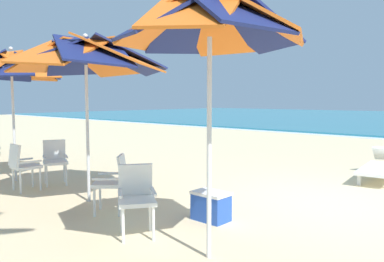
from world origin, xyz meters
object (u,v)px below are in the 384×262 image
(plastic_chair_0, at_px, (136,195))
(plastic_chair_1, at_px, (114,180))
(beach_umbrella_1, at_px, (86,56))
(cooler_box, at_px, (211,206))
(plastic_chair_2, at_px, (55,159))
(beach_umbrella_0, at_px, (210,22))
(plastic_chair_3, at_px, (22,164))
(sun_lounger_1, at_px, (381,166))
(beach_umbrella_2, at_px, (11,67))

(plastic_chair_0, height_order, plastic_chair_1, same)
(beach_umbrella_1, bearing_deg, cooler_box, 15.88)
(beach_umbrella_1, relative_size, plastic_chair_2, 3.13)
(cooler_box, bearing_deg, beach_umbrella_0, -51.74)
(plastic_chair_0, xyz_separation_m, cooler_box, (0.32, 1.05, -0.30))
(plastic_chair_0, height_order, plastic_chair_3, same)
(beach_umbrella_1, relative_size, plastic_chair_1, 3.13)
(plastic_chair_3, bearing_deg, beach_umbrella_0, 0.51)
(plastic_chair_1, height_order, plastic_chair_3, same)
(beach_umbrella_0, height_order, plastic_chair_0, beach_umbrella_0)
(plastic_chair_1, bearing_deg, plastic_chair_0, -20.41)
(sun_lounger_1, xyz_separation_m, cooler_box, (-0.94, -4.47, -0.08))
(beach_umbrella_1, bearing_deg, sun_lounger_1, 59.12)
(plastic_chair_1, relative_size, cooler_box, 1.73)
(beach_umbrella_2, relative_size, plastic_chair_3, 3.14)
(beach_umbrella_0, xyz_separation_m, sun_lounger_1, (0.17, 5.44, -2.16))
(plastic_chair_0, distance_m, plastic_chair_1, 1.01)
(beach_umbrella_0, xyz_separation_m, plastic_chair_2, (-4.46, 0.65, -1.94))
(beach_umbrella_2, relative_size, plastic_chair_2, 3.14)
(plastic_chair_1, xyz_separation_m, cooler_box, (1.27, 0.70, -0.30))
(plastic_chair_1, height_order, cooler_box, plastic_chair_1)
(beach_umbrella_0, xyz_separation_m, plastic_chair_1, (-2.03, 0.27, -1.94))
(plastic_chair_1, relative_size, sun_lounger_1, 0.39)
(beach_umbrella_0, bearing_deg, plastic_chair_3, -179.49)
(beach_umbrella_2, height_order, cooler_box, beach_umbrella_2)
(plastic_chair_3, distance_m, sun_lounger_1, 7.12)
(plastic_chair_0, bearing_deg, plastic_chair_3, 179.34)
(beach_umbrella_0, bearing_deg, plastic_chair_1, 172.31)
(beach_umbrella_1, xyz_separation_m, plastic_chair_2, (-1.60, 0.27, -1.85))
(plastic_chair_0, xyz_separation_m, sun_lounger_1, (1.26, 5.52, -0.22))
(plastic_chair_0, bearing_deg, beach_umbrella_0, 4.01)
(plastic_chair_2, bearing_deg, sun_lounger_1, 45.99)
(beach_umbrella_2, bearing_deg, plastic_chair_3, -16.05)
(beach_umbrella_1, distance_m, plastic_chair_1, 2.03)
(beach_umbrella_0, bearing_deg, plastic_chair_0, -175.99)
(plastic_chair_0, bearing_deg, beach_umbrella_2, 175.68)
(plastic_chair_2, xyz_separation_m, cooler_box, (3.69, 0.32, -0.30))
(plastic_chair_0, distance_m, cooler_box, 1.14)
(beach_umbrella_0, height_order, plastic_chair_3, beach_umbrella_0)
(beach_umbrella_2, distance_m, sun_lounger_1, 7.84)
(plastic_chair_0, relative_size, plastic_chair_1, 1.00)
(plastic_chair_3, bearing_deg, cooler_box, 15.70)
(beach_umbrella_1, xyz_separation_m, cooler_box, (2.09, 0.59, -2.15))
(beach_umbrella_1, bearing_deg, plastic_chair_0, -14.39)
(plastic_chair_3, bearing_deg, plastic_chair_2, 98.27)
(plastic_chair_0, relative_size, cooler_box, 1.73)
(beach_umbrella_0, relative_size, beach_umbrella_1, 1.05)
(beach_umbrella_2, relative_size, sun_lounger_1, 1.23)
(plastic_chair_2, xyz_separation_m, plastic_chair_3, (0.10, -0.69, 0.00))
(sun_lounger_1, bearing_deg, plastic_chair_1, -113.12)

